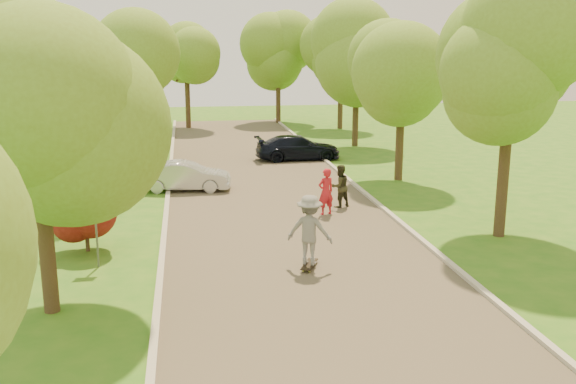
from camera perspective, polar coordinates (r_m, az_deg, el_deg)
ground at (r=15.48m, az=3.78°, el=-10.46°), size 100.00×100.00×0.00m
road at (r=22.90m, az=-0.67°, el=-2.50°), size 8.00×60.00×0.01m
curb_left at (r=22.67m, az=-10.86°, el=-2.77°), size 0.18×60.00×0.12m
curb_right at (r=23.80m, az=9.03°, el=-1.93°), size 0.18×60.00×0.12m
street_sign at (r=18.58m, az=-16.77°, el=-1.83°), size 0.55×0.06×2.17m
red_shrub at (r=20.20m, az=-17.56°, el=-2.07°), size 1.70×1.70×1.95m
tree_l_mida at (r=15.16m, az=-21.00°, el=8.44°), size 4.71×4.60×7.39m
tree_l_midb at (r=26.10m, az=-17.22°, el=9.07°), size 4.30×4.20×6.62m
tree_l_far at (r=35.95m, az=-14.46°, el=11.62°), size 4.92×4.80×7.79m
tree_r_mida at (r=21.43m, az=19.82°, el=10.66°), size 5.13×5.00×7.95m
tree_r_midb at (r=29.52m, az=10.50°, el=10.41°), size 4.51×4.40×7.01m
tree_r_far at (r=39.23m, az=6.50°, el=12.57°), size 5.33×5.20×8.34m
tree_bg_a at (r=44.17m, az=-16.69°, el=11.50°), size 5.12×5.00×7.72m
tree_bg_b at (r=47.22m, az=5.02°, el=12.34°), size 5.12×5.00×7.95m
tree_bg_c at (r=47.82m, az=-8.78°, el=11.63°), size 4.92×4.80×7.33m
tree_bg_d at (r=50.37m, az=-0.63°, el=12.19°), size 5.12×5.00×7.72m
silver_sedan at (r=27.65m, az=-9.08°, el=1.39°), size 3.92×1.76×1.25m
dark_sedan at (r=34.58m, az=0.87°, el=3.97°), size 4.61×2.03×1.32m
longboard at (r=18.12m, az=1.91°, el=-6.45°), size 0.68×1.04×0.12m
skateboarder at (r=17.81m, az=1.94°, el=-3.39°), size 1.47×1.20×1.98m
person_striped at (r=23.45m, az=3.39°, el=0.03°), size 0.74×0.61×1.74m
person_olive at (r=24.56m, az=4.62°, el=0.51°), size 0.98×0.89×1.65m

